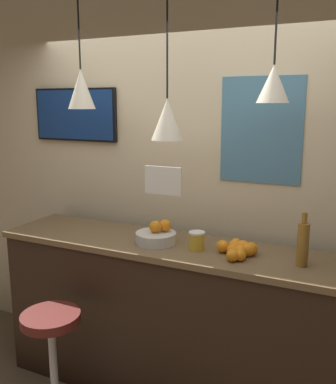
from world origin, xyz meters
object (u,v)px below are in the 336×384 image
bar_stool (52,345)px  fruit_bowl (156,235)px  juice_bottle (303,243)px  mounted_tv (75,115)px  spread_jar (197,241)px

bar_stool → fruit_bowl: fruit_bowl is taller
juice_bottle → mounted_tv: size_ratio=0.42×
fruit_bowl → mounted_tv: (-0.91, 0.37, 0.77)m
spread_jar → mounted_tv: bearing=162.8°
bar_stool → mounted_tv: (-0.44, 0.90, 1.42)m
fruit_bowl → spread_jar: (0.29, -0.00, 0.00)m
bar_stool → mounted_tv: size_ratio=0.96×
mounted_tv → spread_jar: bearing=-17.2°
spread_jar → bar_stool: bearing=-145.5°
fruit_bowl → juice_bottle: bearing=-0.2°
fruit_bowl → spread_jar: bearing=-0.8°
spread_jar → mounted_tv: 1.47m
bar_stool → spread_jar: (0.77, 0.53, 0.65)m
fruit_bowl → mounted_tv: mounted_tv is taller
bar_stool → spread_jar: size_ratio=6.28×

